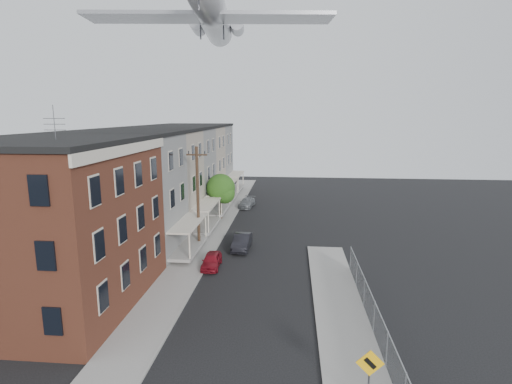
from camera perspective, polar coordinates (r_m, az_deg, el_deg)
sidewalk_left at (r=41.63m, az=-6.08°, el=-5.23°), size 3.00×62.00×0.12m
sidewalk_right at (r=24.33m, az=12.28°, el=-17.71°), size 3.00×26.00×0.12m
curb_left at (r=41.37m, az=-4.10°, el=-5.28°), size 0.15×62.00×0.14m
curb_right at (r=24.18m, az=8.71°, el=-17.73°), size 0.15×26.00×0.14m
corner_building at (r=27.26m, az=-27.13°, el=-4.00°), size 10.31×12.30×12.15m
row_house_a at (r=35.42m, az=-18.96°, el=-0.21°), size 11.98×7.00×10.30m
row_house_b at (r=41.80m, az=-15.08°, el=1.64°), size 11.98×7.00×10.30m
row_house_c at (r=48.35m, az=-12.24°, el=3.00°), size 11.98×7.00×10.30m
row_house_d at (r=55.01m, az=-10.08°, el=4.02°), size 11.98×7.00×10.30m
row_house_e at (r=61.74m, az=-8.38°, el=4.82°), size 11.98×7.00×10.30m
chainlink_fence at (r=23.26m, az=16.52°, el=-16.74°), size 0.06×18.06×1.90m
warning_sign at (r=17.47m, az=15.90°, el=-23.43°), size 1.10×0.11×2.80m
utility_pole at (r=34.85m, az=-8.31°, el=-0.66°), size 1.80×0.26×9.00m
street_tree at (r=44.55m, az=-4.90°, el=0.35°), size 3.22×3.20×5.20m
car_near at (r=31.46m, az=-6.37°, el=-9.70°), size 1.43×3.35×1.13m
car_mid at (r=35.33m, az=-2.03°, el=-7.12°), size 1.51×4.05×1.32m
car_far at (r=50.99m, az=-1.31°, el=-1.55°), size 2.10×4.15×1.16m
airplane at (r=41.20m, az=-6.39°, el=24.25°), size 22.27×25.43×7.33m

